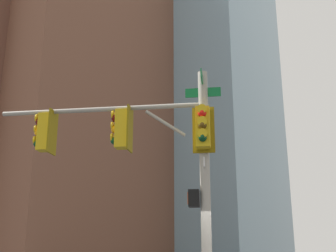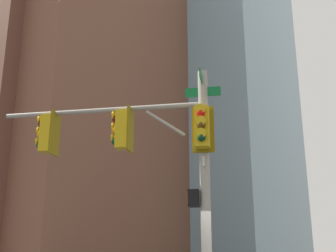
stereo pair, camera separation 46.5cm
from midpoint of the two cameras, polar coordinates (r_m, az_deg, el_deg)
The scene contains 5 objects.
signal_pole_assembly at distance 10.83m, azimuth -0.80°, elevation -3.19°, with size 2.61×5.45×6.04m.
building_brick_nearside at distance 54.76m, azimuth -10.67°, elevation 6.20°, with size 24.92×17.36×44.49m, color brown.
building_brick_midblock at distance 51.38m, azimuth -18.07°, elevation -0.72°, with size 17.37×14.71×29.28m, color brown.
building_glass_tower at distance 76.46m, azimuth 1.45°, elevation 10.25°, with size 23.35×33.89×71.44m, color #8CB2C6.
building_brick_farside at distance 79.76m, azimuth 3.16°, elevation 2.53°, with size 16.88×18.63×54.52m, color brown.
Camera 2 is at (9.12, 4.40, 1.55)m, focal length 46.65 mm.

